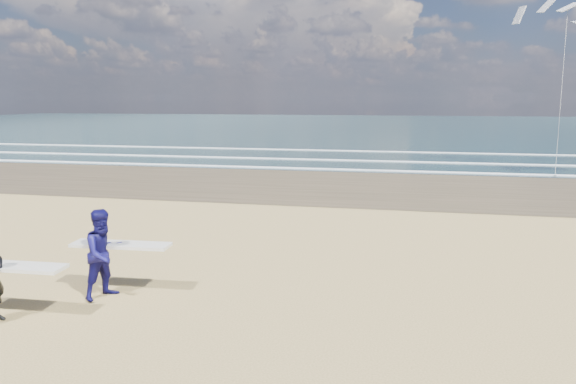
# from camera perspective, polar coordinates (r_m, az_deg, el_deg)

# --- Properties ---
(ocean) EXTENTS (220.00, 100.00, 0.02)m
(ocean) POSITION_cam_1_polar(r_m,az_deg,el_deg) (80.98, 20.91, 6.71)
(ocean) COLOR #183136
(ocean) RESTS_ON ground
(surfer_far) EXTENTS (2.23, 1.27, 1.96)m
(surfer_far) POSITION_cam_1_polar(r_m,az_deg,el_deg) (11.85, -19.64, -6.41)
(surfer_far) COLOR #110E51
(surfer_far) RESTS_ON ground
(kite_1) EXTENTS (5.32, 4.69, 10.61)m
(kite_1) POSITION_cam_1_polar(r_m,az_deg,el_deg) (34.09, 28.23, 11.59)
(kite_1) COLOR slate
(kite_1) RESTS_ON ground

